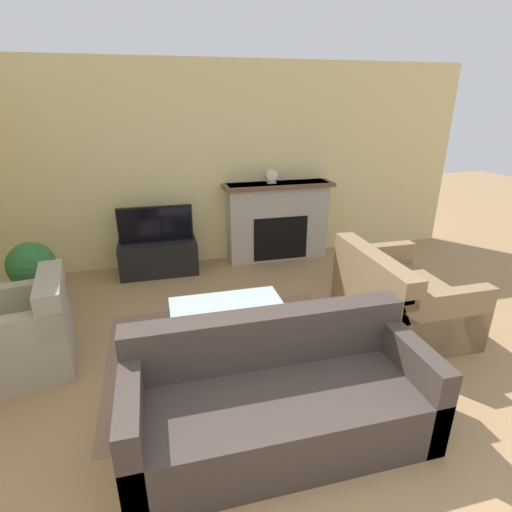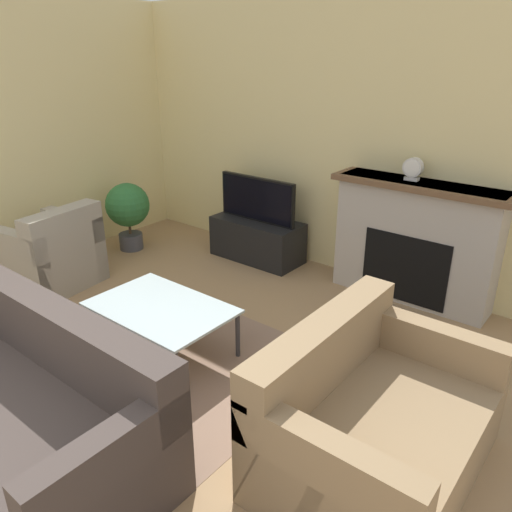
{
  "view_description": "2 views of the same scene",
  "coord_description": "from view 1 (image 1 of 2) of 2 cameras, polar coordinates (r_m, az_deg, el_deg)",
  "views": [
    {
      "loc": [
        -0.56,
        -0.95,
        2.21
      ],
      "look_at": [
        0.37,
        2.69,
        0.73
      ],
      "focal_mm": 28.0,
      "sensor_mm": 36.0,
      "label": 1
    },
    {
      "loc": [
        2.63,
        0.16,
        2.19
      ],
      "look_at": [
        0.42,
        2.93,
        0.71
      ],
      "focal_mm": 35.0,
      "sensor_mm": 36.0,
      "label": 2
    }
  ],
  "objects": [
    {
      "name": "armchair_by_window",
      "position": [
        4.04,
        -29.73,
        -9.8
      ],
      "size": [
        0.86,
        0.9,
        0.82
      ],
      "rotation": [
        0.0,
        0.0,
        -1.43
      ],
      "color": "#9E937F",
      "rests_on": "ground_plane"
    },
    {
      "name": "tv_stand",
      "position": [
        5.53,
        -13.72,
        -0.17
      ],
      "size": [
        1.01,
        0.47,
        0.45
      ],
      "color": "black",
      "rests_on": "ground_plane"
    },
    {
      "name": "potted_plant",
      "position": [
        4.98,
        -29.34,
        -1.61
      ],
      "size": [
        0.5,
        0.5,
        0.78
      ],
      "color": "#47474C",
      "rests_on": "ground_plane"
    },
    {
      "name": "wall_back",
      "position": [
        5.6,
        -8.7,
        12.44
      ],
      "size": [
        7.88,
        0.06,
        2.7
      ],
      "color": "beige",
      "rests_on": "ground_plane"
    },
    {
      "name": "couch_sectional",
      "position": [
        2.91,
        3.17,
        -19.79
      ],
      "size": [
        2.03,
        0.85,
        0.82
      ],
      "color": "#3D332D",
      "rests_on": "ground_plane"
    },
    {
      "name": "area_rug",
      "position": [
        3.85,
        -3.41,
        -13.58
      ],
      "size": [
        2.26,
        1.91,
        0.0
      ],
      "color": "#896B56",
      "rests_on": "ground_plane"
    },
    {
      "name": "fireplace",
      "position": [
        5.8,
        3.09,
        5.21
      ],
      "size": [
        1.56,
        0.4,
        1.12
      ],
      "color": "#B2A899",
      "rests_on": "ground_plane"
    },
    {
      "name": "tv",
      "position": [
        5.38,
        -14.15,
        4.41
      ],
      "size": [
        0.95,
        0.06,
        0.48
      ],
      "color": "black",
      "rests_on": "tv_stand"
    },
    {
      "name": "couch_loveseat",
      "position": [
        4.4,
        19.62,
        -5.76
      ],
      "size": [
        0.95,
        1.35,
        0.82
      ],
      "rotation": [
        0.0,
        0.0,
        1.57
      ],
      "color": "#8C704C",
      "rests_on": "ground_plane"
    },
    {
      "name": "coffee_table",
      "position": [
        3.77,
        -3.96,
        -7.86
      ],
      "size": [
        1.06,
        0.71,
        0.4
      ],
      "color": "#333338",
      "rests_on": "ground_plane"
    },
    {
      "name": "mantel_clock",
      "position": [
        5.62,
        2.23,
        11.38
      ],
      "size": [
        0.17,
        0.07,
        0.2
      ],
      "color": "beige",
      "rests_on": "fireplace"
    }
  ]
}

